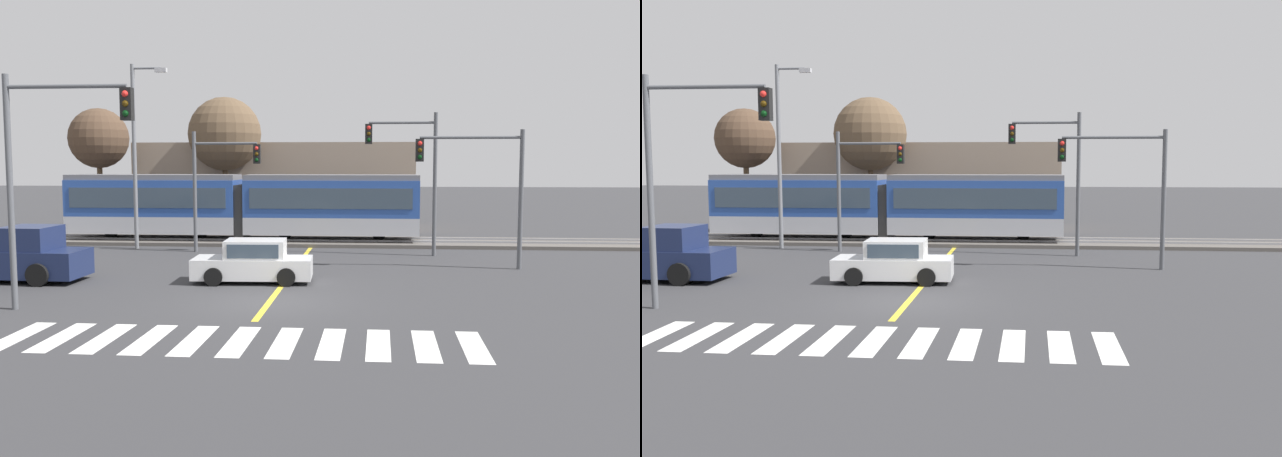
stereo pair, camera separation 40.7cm
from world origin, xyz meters
The scene contains 27 objects.
ground_plane centered at (0.00, 0.00, 0.00)m, with size 200.00×200.00×0.00m, color #333335.
track_bed centered at (0.00, 15.17, 0.09)m, with size 120.00×4.00×0.18m, color #56514C.
rail_near centered at (0.00, 14.45, 0.23)m, with size 120.00×0.08×0.10m, color #939399.
rail_far centered at (0.00, 15.89, 0.23)m, with size 120.00×0.08×0.10m, color #939399.
light_rail_tram centered at (-3.81, 15.17, 2.05)m, with size 18.50×2.64×3.43m.
crosswalk_stripe_0 centered at (-5.50, -4.57, 0.00)m, with size 0.56×2.80×0.01m, color silver.
crosswalk_stripe_1 centered at (-4.40, -4.57, 0.00)m, with size 0.56×2.80×0.01m, color silver.
crosswalk_stripe_2 centered at (-3.30, -4.58, 0.00)m, with size 0.56×2.80×0.01m, color silver.
crosswalk_stripe_3 centered at (-2.20, -4.59, 0.00)m, with size 0.56×2.80×0.01m, color silver.
crosswalk_stripe_4 centered at (-1.10, -4.60, 0.00)m, with size 0.56×2.80×0.01m, color silver.
crosswalk_stripe_5 centered at (0.00, -4.60, 0.00)m, with size 0.56×2.80×0.01m, color silver.
crosswalk_stripe_6 centered at (1.10, -4.61, 0.00)m, with size 0.56×2.80×0.01m, color silver.
crosswalk_stripe_7 centered at (2.20, -4.62, 0.00)m, with size 0.56×2.80×0.01m, color silver.
crosswalk_stripe_8 centered at (3.30, -4.63, 0.00)m, with size 0.56×2.80×0.01m, color silver.
crosswalk_stripe_9 centered at (4.40, -4.63, 0.00)m, with size 0.56×2.80×0.01m, color silver.
crosswalk_stripe_10 centered at (5.50, -4.64, 0.00)m, with size 0.56×2.80×0.01m, color silver.
lane_centre_line centered at (0.00, 5.28, 0.00)m, with size 0.20×15.78×0.01m, color gold.
sedan_crossing centered at (-1.11, 3.38, 0.70)m, with size 4.27×2.06×1.52m.
pickup_truck centered at (-9.75, 2.95, 0.84)m, with size 5.46×2.36×1.98m.
traffic_light_mid_right centered at (7.44, 7.12, 3.77)m, with size 4.25×0.38×5.54m.
traffic_light_near_left centered at (-6.02, -1.65, 4.45)m, with size 3.75×0.38×6.73m.
traffic_light_far_left centered at (-4.23, 11.32, 3.69)m, with size 3.25×0.38×5.70m.
traffic_light_far_right centered at (4.86, 10.77, 4.23)m, with size 3.25×0.38×6.49m.
street_lamp_west centered at (-8.43, 12.27, 5.03)m, with size 1.80×0.28×8.99m.
bare_tree_far_west centered at (-13.31, 19.36, 5.66)m, with size 3.57×3.57×7.48m.
bare_tree_west centered at (-5.81, 20.08, 5.93)m, with size 4.38×4.38×8.14m.
building_backdrop_far centered at (-3.13, 23.87, 2.74)m, with size 17.53×6.00×5.48m, color gray.
Camera 2 is at (3.60, -20.14, 4.24)m, focal length 38.00 mm.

